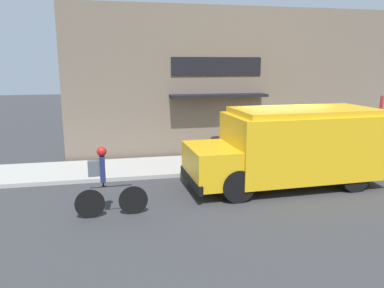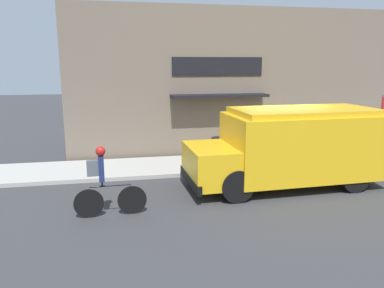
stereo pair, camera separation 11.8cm
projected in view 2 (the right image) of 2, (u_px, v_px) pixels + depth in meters
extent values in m
plane|color=#38383A|center=(275.00, 172.00, 12.34)|extent=(70.00, 70.00, 0.00)
cube|color=#ADAAA3|center=(262.00, 161.00, 13.44)|extent=(28.00, 2.33, 0.12)
cube|color=#756656|center=(251.00, 83.00, 14.23)|extent=(13.77, 0.18, 5.56)
cube|color=black|center=(218.00, 66.00, 13.74)|extent=(3.42, 0.05, 0.66)
cube|color=black|center=(220.00, 96.00, 13.64)|extent=(3.59, 0.70, 0.10)
cube|color=yellow|center=(303.00, 145.00, 10.78)|extent=(4.44, 2.29, 1.80)
cube|color=yellow|center=(210.00, 164.00, 10.24)|extent=(1.26, 2.01, 0.99)
cube|color=yellow|center=(305.00, 111.00, 10.58)|extent=(4.08, 2.11, 0.15)
cube|color=black|center=(190.00, 179.00, 10.20)|extent=(0.19, 2.10, 0.24)
cube|color=red|center=(247.00, 135.00, 11.75)|extent=(0.04, 0.44, 0.44)
cylinder|color=black|center=(216.00, 167.00, 11.29)|extent=(0.87, 0.29, 0.86)
cylinder|color=black|center=(237.00, 186.00, 9.55)|extent=(0.87, 0.29, 0.86)
cylinder|color=black|center=(318.00, 161.00, 12.06)|extent=(0.87, 0.29, 0.86)
cylinder|color=black|center=(355.00, 177.00, 10.33)|extent=(0.87, 0.29, 0.86)
cylinder|color=black|center=(132.00, 200.00, 8.83)|extent=(0.68, 0.07, 0.68)
cylinder|color=black|center=(89.00, 204.00, 8.60)|extent=(0.68, 0.07, 0.68)
cylinder|color=black|center=(110.00, 186.00, 8.63)|extent=(0.94, 0.07, 0.04)
cylinder|color=black|center=(102.00, 184.00, 8.58)|extent=(0.04, 0.04, 0.12)
cube|color=navy|center=(101.00, 169.00, 8.50)|extent=(0.13, 0.20, 0.59)
sphere|color=red|center=(100.00, 151.00, 8.42)|extent=(0.22, 0.22, 0.22)
cube|color=#565B60|center=(93.00, 168.00, 8.46)|extent=(0.26, 0.15, 0.36)
cylinder|color=slate|center=(380.00, 127.00, 13.41)|extent=(0.07, 0.07, 2.30)
cube|color=red|center=(383.00, 105.00, 13.19)|extent=(0.45, 0.45, 0.60)
cylinder|color=#38383D|center=(220.00, 150.00, 13.21)|extent=(0.58, 0.58, 0.79)
cylinder|color=black|center=(220.00, 138.00, 13.12)|extent=(0.59, 0.59, 0.04)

